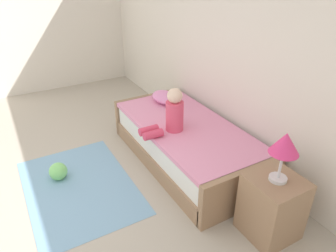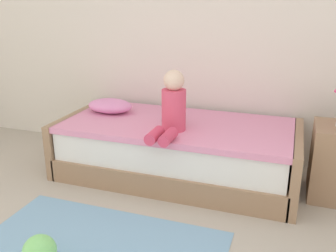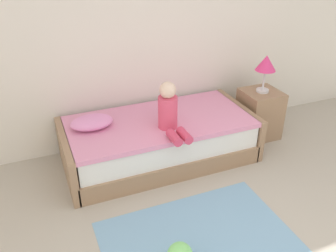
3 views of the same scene
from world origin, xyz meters
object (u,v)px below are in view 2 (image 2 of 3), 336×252
Objects in this scene: bed at (177,149)px; child_figure at (172,107)px; pillow at (110,106)px; toy_ball at (40,251)px.

bed is 0.51m from child_figure.
toy_ball is at bearing -78.58° from pillow.
child_figure is at bearing -83.52° from bed.
child_figure reaches higher than pillow.
bed is 0.78m from pillow.
pillow is at bearing 101.42° from toy_ball.
pillow is at bearing 155.94° from child_figure.
bed is at bearing -8.02° from pillow.
child_figure reaches higher than toy_ball.
pillow reaches higher than toy_ball.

